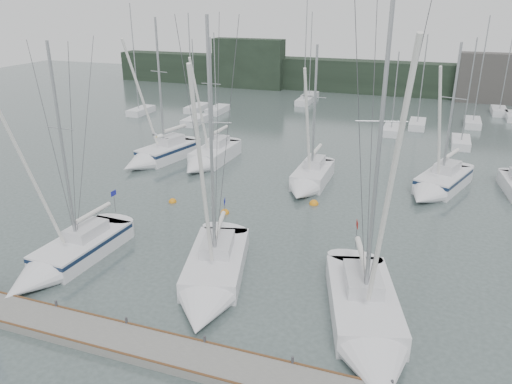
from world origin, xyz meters
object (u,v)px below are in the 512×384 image
Objects in this scene: sailboat_near_left at (62,260)px; sailboat_mid_a at (157,156)px; buoy_b at (314,204)px; buoy_c at (173,202)px; buoy_a at (225,213)px; sailboat_mid_b at (208,159)px; sailboat_mid_c at (308,181)px; sailboat_near_center at (210,283)px; sailboat_near_right at (369,330)px; sailboat_mid_d at (436,186)px.

sailboat_near_left is 19.58m from sailboat_mid_a.
buoy_b is 1.19× the size of buoy_c.
buoy_a is at bearing -25.98° from sailboat_mid_a.
sailboat_mid_b is 10.51m from sailboat_mid_c.
buoy_c is (-7.87, 10.23, -0.52)m from sailboat_near_center.
buoy_c is (-10.18, -3.21, 0.00)m from buoy_b.
sailboat_near_left is 0.81× the size of sailboat_near_right.
sailboat_near_center is 25.11× the size of buoy_c.
sailboat_mid_a is at bearing 107.53° from sailboat_near_left.
buoy_a is 6.79m from buoy_b.
buoy_c is (-4.54, 0.56, 0.00)m from buoy_a.
sailboat_near_right reaches higher than buoy_c.
sailboat_near_left is 18.06m from buoy_b.
sailboat_mid_b is 0.98× the size of sailboat_mid_d.
sailboat_mid_d is 16.94m from buoy_a.
buoy_a is at bearing -7.08° from buoy_c.
buoy_b is at bearing 33.83° from buoy_a.
sailboat_near_right is 1.20× the size of sailboat_mid_a.
sailboat_near_center reaches higher than sailboat_mid_d.
buoy_b is 10.68m from buoy_c.
sailboat_near_center reaches higher than sailboat_near_left.
sailboat_mid_a reaches higher than buoy_c.
buoy_b is at bearing -25.06° from sailboat_mid_b.
sailboat_near_left is at bearing -128.69° from buoy_b.
sailboat_mid_c is (10.04, 17.27, 0.04)m from sailboat_near_left.
sailboat_near_center is 1.23× the size of sailboat_mid_b.
buoy_b is (11.28, 14.09, -0.56)m from sailboat_near_left.
sailboat_mid_a is 1.14× the size of sailboat_mid_b.
sailboat_mid_d is 20.65m from buoy_c.
sailboat_mid_c reaches higher than buoy_c.
sailboat_mid_a reaches higher than sailboat_near_left.
sailboat_near_right is at bearing -77.71° from sailboat_mid_d.
sailboat_near_right is 19.32m from sailboat_mid_c.
sailboat_mid_b is 9.11m from buoy_c.
sailboat_near_center is at bearing -39.55° from sailboat_mid_a.
sailboat_mid_d is at bearing 24.90° from buoy_c.
sailboat_mid_d is at bearing 0.93° from sailboat_mid_b.
buoy_a is 1.06× the size of buoy_c.
sailboat_mid_d is at bearing 67.05° from sailboat_near_right.
sailboat_mid_b is (-0.13, 19.88, 0.06)m from sailboat_near_left.
sailboat_mid_d is 19.68× the size of buoy_a.
sailboat_near_left is 22.65× the size of buoy_c.
sailboat_near_left is 17.36m from sailboat_near_right.
sailboat_mid_c is 20.21× the size of buoy_c.
sailboat_mid_b is at bearing 100.20° from sailboat_near_center.
sailboat_near_center is at bearing 7.03° from sailboat_near_left.
sailboat_mid_b reaches higher than sailboat_mid_c.
sailboat_mid_b is (-9.10, 19.24, 0.09)m from sailboat_near_center.
buoy_a is (-11.71, 10.93, -0.59)m from sailboat_near_right.
sailboat_mid_b is (-17.49, 20.49, 0.03)m from sailboat_near_right.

